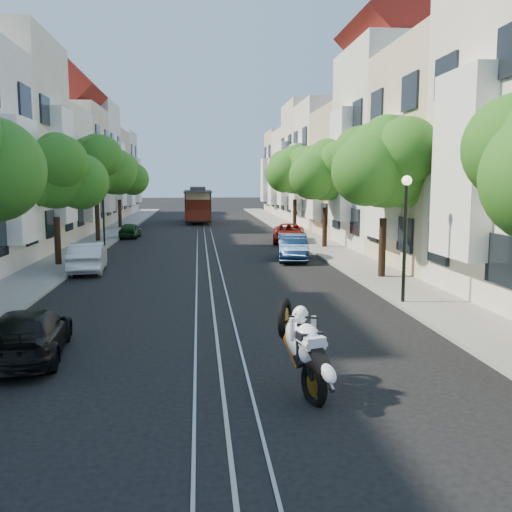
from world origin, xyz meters
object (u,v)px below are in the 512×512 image
object	(u,v)px
lamp_east	(406,220)
parked_car_w_far	(130,230)
lamp_west	(103,201)
tree_w_b	(56,175)
parked_car_w_mid	(88,257)
tree_w_d	(119,175)
parked_car_w_near	(28,334)
cable_car	(198,203)
tree_w_c	(96,166)
sportbike_rider	(303,345)
parked_car_e_far	(289,233)
tree_e_c	(327,173)
tree_e_d	(296,171)
tree_e_b	(386,165)
parked_car_e_mid	(293,247)

from	to	relation	value
lamp_east	parked_car_w_far	world-z (taller)	lamp_east
parked_car_w_far	lamp_west	bearing A→B (deg)	83.08
tree_w_b	parked_car_w_mid	distance (m)	4.50
parked_car_w_mid	parked_car_w_far	bearing A→B (deg)	-95.21
tree_w_d	parked_car_w_near	distance (m)	37.01
tree_w_b	lamp_east	distance (m)	16.81
cable_car	tree_w_c	bearing A→B (deg)	-110.60
sportbike_rider	parked_car_w_far	size ratio (longest dim) A/B	0.67
parked_car_e_far	sportbike_rider	bearing A→B (deg)	-90.49
lamp_east	parked_car_w_mid	world-z (taller)	lamp_east
parked_car_w_near	tree_w_b	bearing A→B (deg)	-85.27
tree_w_d	lamp_east	size ratio (longest dim) A/B	1.57
tree_e_c	parked_car_w_mid	distance (m)	15.45
tree_e_d	tree_w_d	size ratio (longest dim) A/B	1.05
tree_e_b	sportbike_rider	xyz separation A→B (m)	(-5.73, -12.51, -3.75)
tree_e_d	cable_car	world-z (taller)	tree_e_d
sportbike_rider	parked_car_e_mid	xyz separation A→B (m)	(2.87, 18.54, -0.30)
tree_e_c	tree_e_b	bearing A→B (deg)	-90.00
tree_e_b	cable_car	distance (m)	34.75
tree_e_d	sportbike_rider	size ratio (longest dim) A/B	3.14
tree_e_d	tree_w_d	xyz separation A→B (m)	(-14.40, 5.00, -0.27)
lamp_east	tree_w_d	bearing A→B (deg)	112.80
tree_w_b	parked_car_w_mid	xyz separation A→B (m)	(1.69, -1.87, -3.72)
parked_car_e_mid	lamp_east	bearing A→B (deg)	-73.44
parked_car_e_mid	parked_car_w_near	distance (m)	18.01
lamp_west	parked_car_w_far	world-z (taller)	lamp_west
tree_w_d	parked_car_w_near	world-z (taller)	tree_w_d
tree_w_b	parked_car_e_far	size ratio (longest dim) A/B	1.37
tree_w_c	sportbike_rider	bearing A→B (deg)	-73.09
tree_e_d	sportbike_rider	bearing A→B (deg)	-99.43
tree_w_b	sportbike_rider	size ratio (longest dim) A/B	2.87
lamp_west	parked_car_w_near	xyz separation A→B (m)	(1.90, -22.71, -2.26)
parked_car_e_far	parked_car_w_near	xyz separation A→B (m)	(-9.95, -24.11, -0.05)
lamp_east	lamp_west	world-z (taller)	same
tree_w_d	parked_car_w_near	xyz separation A→B (m)	(2.74, -36.69, -4.02)
tree_w_d	parked_car_e_mid	distance (m)	24.25
lamp_west	cable_car	size ratio (longest dim) A/B	0.50
tree_w_b	parked_car_e_mid	distance (m)	12.17
tree_e_c	lamp_west	distance (m)	13.82
tree_e_c	sportbike_rider	size ratio (longest dim) A/B	2.98
tree_e_b	parked_car_e_mid	xyz separation A→B (m)	(-2.86, 6.03, -4.05)
sportbike_rider	parked_car_w_near	world-z (taller)	sportbike_rider
tree_w_d	cable_car	bearing A→B (deg)	45.47
parked_car_w_mid	tree_w_d	bearing A→B (deg)	-90.98
lamp_west	parked_car_e_far	xyz separation A→B (m)	(11.85, 1.40, -2.21)
parked_car_w_mid	parked_car_w_far	size ratio (longest dim) A/B	1.26
tree_w_b	parked_car_w_far	world-z (taller)	tree_w_b
lamp_east	parked_car_e_far	size ratio (longest dim) A/B	0.91
parked_car_w_far	tree_w_c	bearing A→B (deg)	60.11
tree_w_d	lamp_east	bearing A→B (deg)	-67.20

